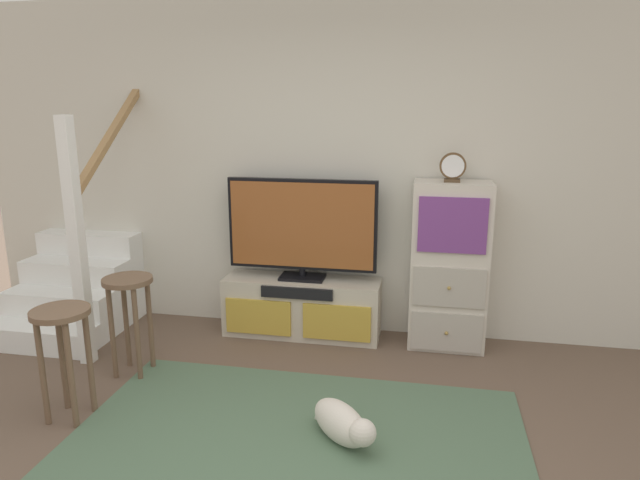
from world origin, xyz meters
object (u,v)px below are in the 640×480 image
at_px(side_cabinet, 449,266).
at_px(desk_clock, 453,167).
at_px(media_console, 302,307).
at_px(dog, 343,424).
at_px(bar_stool_far, 129,303).
at_px(bar_stool_near, 63,338).
at_px(television, 302,227).

xyz_separation_m(side_cabinet, desk_clock, (-0.02, -0.01, 0.76)).
bearing_deg(side_cabinet, media_console, -179.50).
relative_size(media_console, dog, 2.80).
height_order(side_cabinet, bar_stool_far, side_cabinet).
bearing_deg(desk_clock, bar_stool_near, -146.48).
distance_m(bar_stool_near, dog, 1.73).
relative_size(media_console, side_cabinet, 0.98).
distance_m(bar_stool_near, bar_stool_far, 0.62).
height_order(television, bar_stool_near, television).
bearing_deg(television, side_cabinet, -0.67).
xyz_separation_m(desk_clock, bar_stool_far, (-2.17, -0.88, -0.89)).
xyz_separation_m(media_console, side_cabinet, (1.16, 0.01, 0.41)).
bearing_deg(bar_stool_near, dog, 1.95).
xyz_separation_m(television, bar_stool_far, (-1.03, -0.91, -0.38)).
relative_size(desk_clock, dog, 0.48).
bearing_deg(media_console, side_cabinet, 0.50).
bearing_deg(bar_stool_far, television, 41.63).
distance_m(desk_clock, dog, 2.02).
bearing_deg(bar_stool_far, bar_stool_near, -97.98).
bearing_deg(side_cabinet, dog, -112.37).
distance_m(side_cabinet, desk_clock, 0.76).
distance_m(media_console, bar_stool_near, 1.89).
relative_size(television, side_cabinet, 0.92).
height_order(bar_stool_near, dog, bar_stool_near).
relative_size(media_console, bar_stool_far, 1.80).
xyz_separation_m(media_console, bar_stool_far, (-1.03, -0.89, 0.29)).
distance_m(side_cabinet, dog, 1.66).
xyz_separation_m(television, bar_stool_near, (-1.11, -1.53, -0.39)).
relative_size(television, bar_stool_far, 1.70).
height_order(media_console, bar_stool_near, bar_stool_near).
bearing_deg(side_cabinet, bar_stool_near, -146.40).
distance_m(media_console, desk_clock, 1.64).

